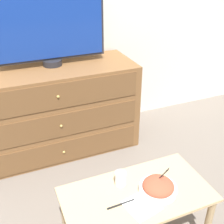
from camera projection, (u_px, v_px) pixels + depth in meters
name	position (u px, v px, depth m)	size (l,w,h in m)	color
ground_plane	(50.00, 131.00, 3.05)	(12.00, 12.00, 0.00)	#70665B
wall_back	(34.00, 4.00, 2.44)	(12.00, 0.05, 2.60)	silver
dresser	(54.00, 111.00, 2.60)	(1.51, 0.59, 0.82)	brown
tv	(48.00, 23.00, 2.29)	(0.96, 0.17, 0.71)	#232328
coffee_table	(137.00, 201.00, 1.71)	(0.90, 0.47, 0.42)	tan
takeout_bowl	(158.00, 187.00, 1.68)	(0.23, 0.23, 0.17)	silver
drink_cup	(121.00, 179.00, 1.73)	(0.07, 0.07, 0.09)	#9E6638
napkin	(142.00, 205.00, 1.60)	(0.21, 0.21, 0.00)	white
knife	(121.00, 204.00, 1.60)	(0.17, 0.01, 0.01)	black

